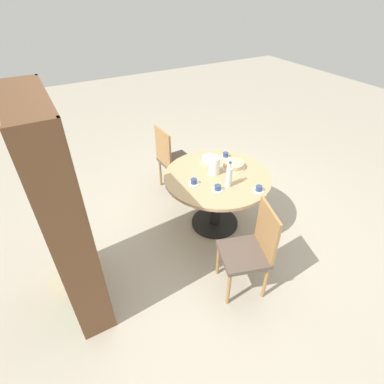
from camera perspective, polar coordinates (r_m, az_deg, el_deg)
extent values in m
plane|color=#B2A893|center=(3.83, 4.32, -5.91)|extent=(14.00, 14.00, 0.00)
cylinder|color=black|center=(3.82, 4.33, -5.75)|extent=(0.58, 0.58, 0.03)
cylinder|color=black|center=(3.60, 4.58, -1.69)|extent=(0.13, 0.13, 0.66)
cylinder|color=tan|center=(3.40, 4.85, 2.91)|extent=(1.21, 1.21, 0.04)
cylinder|color=#A87A47|center=(3.13, 4.98, -12.67)|extent=(0.03, 0.03, 0.42)
cylinder|color=#A87A47|center=(2.92, 6.99, -17.86)|extent=(0.03, 0.03, 0.42)
cylinder|color=#A87A47|center=(3.23, 11.26, -11.50)|extent=(0.03, 0.03, 0.42)
cylinder|color=#A87A47|center=(3.02, 13.78, -16.37)|extent=(0.03, 0.03, 0.42)
cube|color=brown|center=(2.89, 9.71, -11.60)|extent=(0.53, 0.53, 0.04)
cube|color=#A87A47|center=(2.77, 14.12, -7.14)|extent=(0.39, 0.15, 0.49)
cylinder|color=#A87A47|center=(4.27, 0.46, 2.87)|extent=(0.03, 0.03, 0.42)
cylinder|color=#A87A47|center=(4.53, -2.00, 4.99)|extent=(0.03, 0.03, 0.42)
cylinder|color=#A87A47|center=(4.12, -3.76, 1.39)|extent=(0.03, 0.03, 0.42)
cylinder|color=#A87A47|center=(4.39, -6.05, 3.66)|extent=(0.03, 0.03, 0.42)
cube|color=brown|center=(4.20, -2.93, 5.95)|extent=(0.44, 0.44, 0.04)
cube|color=#A87A47|center=(3.99, -5.53, 8.44)|extent=(0.40, 0.05, 0.49)
cube|color=brown|center=(2.98, -24.77, 0.51)|extent=(0.04, 0.28, 1.97)
cube|color=brown|center=(2.27, -21.24, -11.22)|extent=(0.04, 0.28, 1.97)
cube|color=brown|center=(2.61, -20.51, -3.72)|extent=(0.94, 0.02, 1.97)
cube|color=brown|center=(3.29, -19.14, -17.44)|extent=(0.87, 0.27, 0.04)
cube|color=brown|center=(2.82, -21.69, -9.62)|extent=(0.87, 0.27, 0.04)
cube|color=brown|center=(2.43, -25.08, 1.34)|extent=(0.87, 0.27, 0.04)
cube|color=brown|center=(2.17, -29.46, 15.26)|extent=(0.87, 0.27, 0.04)
cube|color=gold|center=(3.29, -20.79, -11.54)|extent=(0.35, 0.21, 0.43)
cube|color=#28703D|center=(2.93, -18.60, -18.22)|extent=(0.35, 0.21, 0.46)
cube|color=#703384|center=(2.82, -23.63, -2.33)|extent=(0.40, 0.21, 0.54)
cube|color=#703384|center=(2.46, -21.71, -8.53)|extent=(0.40, 0.21, 0.52)
cube|color=#703384|center=(2.52, -27.25, 9.53)|extent=(0.38, 0.21, 0.53)
cube|color=orange|center=(2.06, -25.78, 4.84)|extent=(0.38, 0.21, 0.56)
cylinder|color=white|center=(3.37, 4.28, 4.99)|extent=(0.12, 0.12, 0.20)
cone|color=white|center=(3.31, 4.36, 6.62)|extent=(0.11, 0.11, 0.02)
sphere|color=white|center=(3.30, 4.38, 6.91)|extent=(0.02, 0.02, 0.02)
cylinder|color=silver|center=(3.17, 7.07, 2.84)|extent=(0.07, 0.07, 0.22)
cylinder|color=silver|center=(3.09, 7.26, 5.03)|extent=(0.03, 0.03, 0.06)
cylinder|color=#2D5184|center=(3.07, 7.31, 5.62)|extent=(0.03, 0.03, 0.01)
cylinder|color=white|center=(3.55, 7.83, 4.72)|extent=(0.27, 0.27, 0.01)
cylinder|color=#DBB784|center=(3.53, 7.87, 5.20)|extent=(0.24, 0.24, 0.06)
cylinder|color=silver|center=(3.15, 4.89, 0.42)|extent=(0.12, 0.12, 0.01)
cylinder|color=#334775|center=(3.13, 4.92, 0.87)|extent=(0.07, 0.07, 0.05)
cylinder|color=silver|center=(3.23, 0.35, 1.63)|extent=(0.12, 0.12, 0.01)
cylinder|color=#334775|center=(3.22, 0.35, 2.08)|extent=(0.07, 0.07, 0.05)
cylinder|color=silver|center=(3.20, 12.55, 0.25)|extent=(0.12, 0.12, 0.01)
cylinder|color=#334775|center=(3.19, 12.62, 0.70)|extent=(0.07, 0.07, 0.05)
cylinder|color=silver|center=(3.75, 6.39, 6.67)|extent=(0.12, 0.12, 0.01)
cylinder|color=#334775|center=(3.73, 6.42, 7.08)|extent=(0.07, 0.07, 0.05)
cylinder|color=white|center=(3.66, 3.42, 6.08)|extent=(0.19, 0.19, 0.01)
cylinder|color=white|center=(3.65, 3.43, 6.21)|extent=(0.19, 0.19, 0.01)
cylinder|color=white|center=(3.65, 3.43, 6.35)|extent=(0.19, 0.19, 0.01)
cylinder|color=white|center=(3.64, 3.44, 6.48)|extent=(0.19, 0.19, 0.01)
cylinder|color=white|center=(3.64, 3.44, 6.62)|extent=(0.19, 0.19, 0.01)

